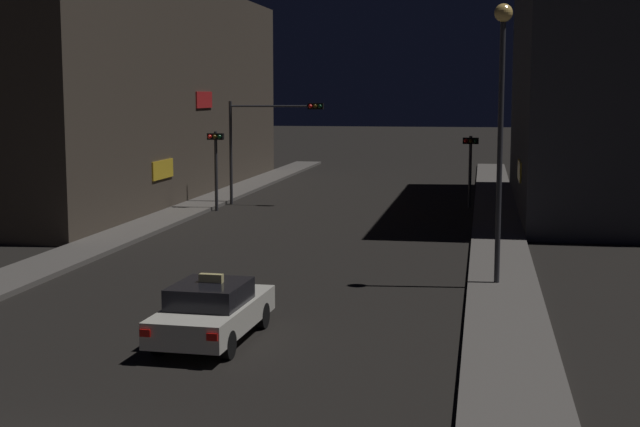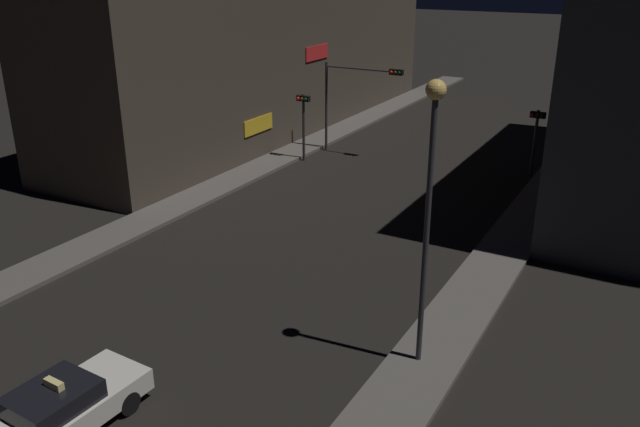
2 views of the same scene
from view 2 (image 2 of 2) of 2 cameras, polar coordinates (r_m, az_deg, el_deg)
sidewalk_left at (r=38.06m, az=-3.97°, el=4.70°), size 2.10×64.67×0.17m
sidewalk_right at (r=32.71m, az=18.55°, el=0.72°), size 2.10×64.67×0.17m
building_facade_left at (r=45.04m, az=-4.75°, el=14.90°), size 7.80×34.39×11.84m
taxi at (r=17.88m, az=-21.95°, el=-15.75°), size 1.99×4.52×1.62m
traffic_light_overhead at (r=38.80m, az=3.08°, el=10.90°), size 5.00×0.41×5.39m
traffic_light_left_kerb at (r=37.58m, az=-1.49°, el=8.81°), size 0.80×0.42×3.94m
traffic_light_right_kerb at (r=36.60m, az=18.55°, el=7.06°), size 0.80×0.41×3.66m
street_lamp_near_block at (r=17.17m, az=9.71°, el=3.14°), size 0.53×0.53×8.18m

